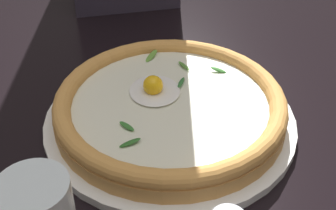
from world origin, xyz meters
TOP-DOWN VIEW (x-y plane):
  - ground_plane at (0.00, 0.00)m, footprint 2.40×2.40m
  - pizza_plate at (-0.03, -0.00)m, footprint 0.34×0.34m
  - pizza at (-0.03, -0.00)m, footprint 0.31×0.31m

SIDE VIEW (x-z plane):
  - ground_plane at x=0.00m, z-range -0.03..0.00m
  - pizza_plate at x=-0.03m, z-range 0.00..0.01m
  - pizza at x=-0.03m, z-range 0.01..0.06m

